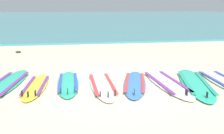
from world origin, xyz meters
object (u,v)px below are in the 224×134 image
object	(u,v)px
surfboard_4	(102,85)
surfboard_5	(135,83)
surfboard_7	(195,83)
surfboard_1	(6,84)
surfboard_2	(36,86)
surfboard_3	(68,83)
surfboard_6	(166,83)

from	to	relation	value
surfboard_4	surfboard_5	world-z (taller)	same
surfboard_5	surfboard_7	distance (m)	1.48
surfboard_1	surfboard_5	xyz separation A→B (m)	(3.10, -0.42, 0.00)
surfboard_5	surfboard_7	world-z (taller)	same
surfboard_2	surfboard_4	size ratio (longest dim) A/B	0.86
surfboard_2	surfboard_3	xyz separation A→B (m)	(0.75, 0.12, -0.00)
surfboard_1	surfboard_6	world-z (taller)	same
surfboard_3	surfboard_7	distance (m)	3.12
surfboard_2	surfboard_7	distance (m)	3.85
surfboard_5	surfboard_4	bearing A→B (deg)	179.08
surfboard_1	surfboard_3	distance (m)	1.50
surfboard_2	surfboard_5	distance (m)	2.36
surfboard_7	surfboard_3	bearing A→B (deg)	171.31
surfboard_5	surfboard_2	bearing A→B (deg)	176.58
surfboard_1	surfboard_7	xyz separation A→B (m)	(4.57, -0.63, -0.00)
surfboard_2	surfboard_6	bearing A→B (deg)	-3.71
surfboard_2	surfboard_5	size ratio (longest dim) A/B	0.89
surfboard_2	surfboard_7	world-z (taller)	same
surfboard_6	surfboard_2	bearing A→B (deg)	176.29
surfboard_3	surfboard_6	bearing A→B (deg)	-7.70
surfboard_3	surfboard_5	bearing A→B (deg)	-9.22
surfboard_3	surfboard_4	bearing A→B (deg)	-16.97
surfboard_5	surfboard_3	bearing A→B (deg)	170.78
surfboard_6	surfboard_5	bearing A→B (deg)	175.44
surfboard_2	surfboard_6	world-z (taller)	same
surfboard_4	surfboard_2	bearing A→B (deg)	175.31
surfboard_1	surfboard_3	bearing A→B (deg)	-5.98
surfboard_5	surfboard_7	bearing A→B (deg)	-8.12
surfboard_1	surfboard_5	bearing A→B (deg)	-7.67
surfboard_5	surfboard_6	xyz separation A→B (m)	(0.79, -0.06, -0.00)
surfboard_1	surfboard_3	xyz separation A→B (m)	(1.49, -0.16, 0.00)
surfboard_4	surfboard_5	distance (m)	0.80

